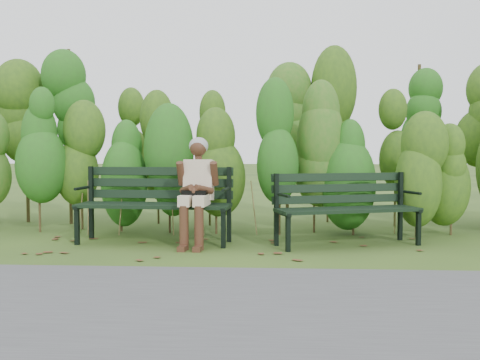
{
  "coord_description": "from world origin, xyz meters",
  "views": [
    {
      "loc": [
        0.39,
        -5.98,
        1.08
      ],
      "look_at": [
        0.0,
        0.35,
        0.75
      ],
      "focal_mm": 42.0,
      "sensor_mm": 36.0,
      "label": 1
    }
  ],
  "objects": [
    {
      "name": "ground",
      "position": [
        0.0,
        0.0,
        0.0
      ],
      "size": [
        80.0,
        80.0,
        0.0
      ],
      "primitive_type": "plane",
      "color": "#32491D"
    },
    {
      "name": "hedge_band",
      "position": [
        0.0,
        1.86,
        1.26
      ],
      "size": [
        11.04,
        1.67,
        2.42
      ],
      "color": "#47381E",
      "rests_on": "ground"
    },
    {
      "name": "bench_right",
      "position": [
        1.2,
        0.51,
        0.49
      ],
      "size": [
        1.73,
        1.03,
        0.83
      ],
      "color": "black",
      "rests_on": "ground"
    },
    {
      "name": "footpath",
      "position": [
        0.0,
        -2.2,
        0.01
      ],
      "size": [
        60.0,
        2.5,
        0.01
      ],
      "primitive_type": "cube",
      "color": "#474749",
      "rests_on": "ground"
    },
    {
      "name": "seated_woman",
      "position": [
        -0.49,
        0.33,
        0.71
      ],
      "size": [
        0.48,
        0.71,
        1.24
      ],
      "color": "beige",
      "rests_on": "ground"
    },
    {
      "name": "bench_left",
      "position": [
        -1.0,
        0.54,
        0.53
      ],
      "size": [
        1.82,
        0.7,
        0.89
      ],
      "color": "black",
      "rests_on": "ground"
    },
    {
      "name": "leaf_litter",
      "position": [
        -0.38,
        -0.25,
        0.0
      ],
      "size": [
        5.93,
        2.28,
        0.01
      ],
      "color": "brown",
      "rests_on": "ground"
    }
  ]
}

